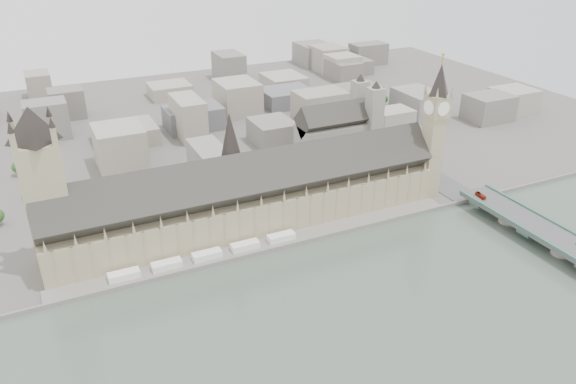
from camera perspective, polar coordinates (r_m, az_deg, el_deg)
name	(u,v)px	position (r m, az deg, el deg)	size (l,w,h in m)	color
ground	(263,241)	(367.47, -2.58, -4.95)	(900.00, 900.00, 0.00)	#595651
embankment_wall	(272,250)	(354.92, -1.63, -5.88)	(600.00, 1.50, 3.00)	gray
river_terrace	(267,245)	(361.04, -2.11, -5.37)	(270.00, 15.00, 2.00)	gray
terrace_tents	(207,255)	(348.65, -8.23, -6.34)	(118.00, 7.00, 4.00)	white
palace_of_westminster	(250,197)	(372.47, -3.83, -0.53)	(265.00, 40.73, 55.44)	tan
elizabeth_tower	(435,122)	(415.90, 14.71, 6.87)	(17.00, 17.00, 107.50)	tan
victoria_tower	(43,183)	(344.37, -23.60, 0.84)	(30.00, 30.00, 100.00)	tan
central_tower	(231,147)	(360.30, -5.85, 4.58)	(13.00, 13.00, 48.00)	gray
westminster_bridge	(552,242)	(393.47, 25.27, -4.58)	(25.00, 325.00, 10.25)	#474749
westminster_abbey	(339,133)	(478.68, 5.20, 5.98)	(68.00, 36.00, 64.00)	gray
city_skyline_inland	(166,108)	(574.97, -12.31, 8.35)	(720.00, 360.00, 38.00)	gray
park_trees	(218,196)	(410.39, -7.16, -0.40)	(110.00, 30.00, 15.00)	#264D1B
red_bus_north	(481,196)	(421.37, 18.98, -0.34)	(2.32, 9.92, 2.76)	#9E2812
car_approach	(421,155)	(481.63, 13.33, 3.68)	(1.95, 4.81, 1.39)	gray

